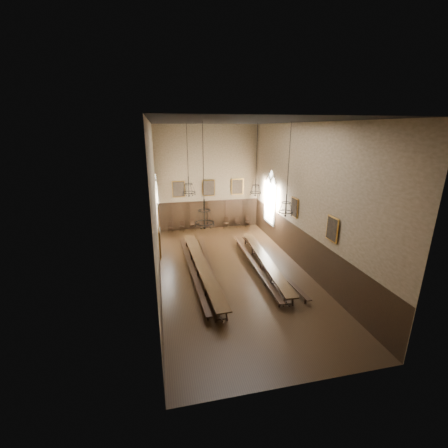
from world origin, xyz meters
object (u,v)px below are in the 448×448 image
object	(u,v)px
bench_left_outer	(192,270)
bench_left_inner	(209,268)
chair_2	(193,228)
chair_7	(248,223)
chandelier_front_right	(286,206)
bench_right_inner	(254,265)
chair_6	(238,224)
table_left	(202,270)
bench_right_outer	(269,264)
table_right	(264,263)
chair_0	(170,229)
chandelier_back_left	(189,188)
chair_1	(182,228)
chandelier_front_left	(204,217)
chandelier_back_right	(256,187)
chair_5	(226,225)

from	to	relation	value
bench_left_outer	bench_left_inner	xyz separation A→B (m)	(1.09, 0.11, -0.01)
chair_2	chair_7	xyz separation A→B (m)	(5.05, 0.04, 0.02)
chair_2	bench_left_outer	bearing A→B (deg)	-111.04
chandelier_front_right	bench_right_inner	bearing A→B (deg)	106.22
chair_6	table_left	bearing A→B (deg)	-129.30
table_left	bench_right_outer	bearing A→B (deg)	2.03
chair_2	chandelier_front_right	bearing A→B (deg)	-85.39
table_left	chair_7	distance (m)	10.28
table_right	chair_0	size ratio (longest dim) A/B	10.93
chair_7	chandelier_back_left	bearing A→B (deg)	-121.73
table_left	bench_right_outer	size ratio (longest dim) A/B	1.11
chair_0	chair_2	world-z (taller)	chair_2
table_left	chair_1	world-z (taller)	chair_1
bench_left_outer	chandelier_front_left	distance (m)	5.27
chandelier_back_left	chandelier_front_left	bearing A→B (deg)	-88.81
chandelier_front_left	chair_6	bearing A→B (deg)	67.36
table_left	chair_1	bearing A→B (deg)	93.08
chair_2	chandelier_front_right	distance (m)	12.51
table_right	chair_1	distance (m)	9.70
bench_left_outer	chair_7	xyz separation A→B (m)	(6.11, 8.43, -0.00)
bench_right_outer	chair_2	size ratio (longest dim) A/B	10.66
table_right	chandelier_front_left	size ratio (longest dim) A/B	2.00
chair_7	chair_6	bearing A→B (deg)	-163.72
chair_0	chandelier_back_right	world-z (taller)	chandelier_back_right
chair_6	chandelier_back_right	xyz separation A→B (m)	(-0.57, -6.52, 4.67)
chair_1	chair_2	xyz separation A→B (m)	(0.96, -0.06, -0.01)
table_left	bench_right_inner	distance (m)	3.43
bench_right_inner	chandelier_back_right	bearing A→B (deg)	73.10
bench_left_outer	chandelier_front_left	xyz separation A→B (m)	(0.39, -3.02, 4.30)
table_left	bench_right_inner	bearing A→B (deg)	2.92
chandelier_back_right	chandelier_front_right	xyz separation A→B (m)	(0.17, -4.54, -0.12)
chair_7	chandelier_front_right	xyz separation A→B (m)	(-1.37, -11.08, 4.53)
chandelier_front_right	chandelier_back_right	bearing A→B (deg)	92.09
chair_7	chandelier_front_left	distance (m)	13.51
table_left	chandelier_back_right	xyz separation A→B (m)	(4.01, 2.12, 4.53)
chair_5	chair_7	bearing A→B (deg)	18.16
chandelier_back_right	bench_left_inner	bearing A→B (deg)	-153.09
chair_0	chandelier_front_right	bearing A→B (deg)	-49.58
chair_1	chandelier_back_left	distance (m)	7.26
chair_0	chair_6	xyz separation A→B (m)	(6.06, -0.04, 0.00)
table_left	bench_left_inner	distance (m)	0.63
table_left	chandelier_front_right	distance (m)	6.54
bench_left_outer	chandelier_front_left	bearing A→B (deg)	-82.70
chandelier_front_right	chair_7	bearing A→B (deg)	82.97
chair_0	chair_5	world-z (taller)	chair_5
chair_7	chair_0	bearing A→B (deg)	-165.40
table_right	chair_1	size ratio (longest dim) A/B	10.65
bench_left_outer	chair_5	distance (m)	9.37
table_left	chandelier_back_right	bearing A→B (deg)	27.84
bench_left_inner	chair_5	bearing A→B (deg)	70.24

